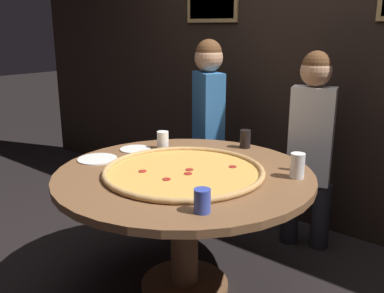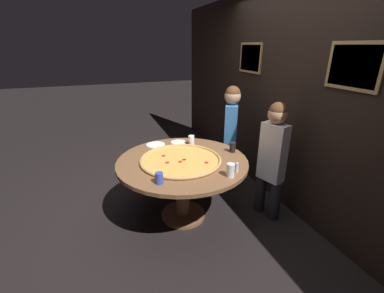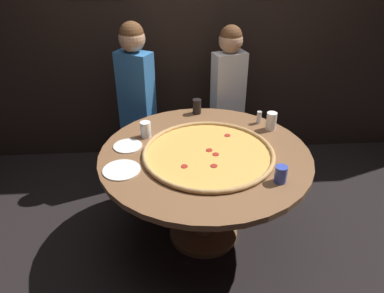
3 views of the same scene
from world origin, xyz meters
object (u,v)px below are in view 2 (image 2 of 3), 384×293
object	(u,v)px
condiment_shaker	(237,167)
drink_cup_far_left	(231,170)
white_plate_beside_cup	(156,145)
drink_cup_by_shaker	(191,140)
diner_far_left	(231,132)
drink_cup_front_edge	(233,147)
drink_cup_beside_pizza	(159,178)
dining_table	(183,172)
white_plate_far_back	(178,142)
giant_pizza	(181,160)
diner_side_left	(273,155)

from	to	relation	value
condiment_shaker	drink_cup_far_left	bearing A→B (deg)	-57.88
white_plate_beside_cup	drink_cup_by_shaker	bearing A→B (deg)	72.28
white_plate_beside_cup	diner_far_left	xyz separation A→B (m)	(0.04, 1.04, 0.07)
drink_cup_by_shaker	drink_cup_front_edge	size ratio (longest dim) A/B	0.97
drink_cup_far_left	drink_cup_beside_pizza	bearing A→B (deg)	-99.41
drink_cup_far_left	drink_cup_front_edge	world-z (taller)	drink_cup_far_left
dining_table	condiment_shaker	distance (m)	0.65
white_plate_far_back	drink_cup_by_shaker	bearing A→B (deg)	47.59
giant_pizza	drink_cup_by_shaker	distance (m)	0.51
drink_cup_front_edge	diner_far_left	xyz separation A→B (m)	(-0.50, 0.24, 0.01)
white_plate_beside_cup	diner_far_left	distance (m)	1.05
drink_cup_by_shaker	drink_cup_front_edge	xyz separation A→B (m)	(0.40, 0.37, 0.00)
drink_cup_far_left	giant_pizza	bearing A→B (deg)	-146.49
drink_cup_by_shaker	diner_far_left	distance (m)	0.62
giant_pizza	drink_cup_far_left	world-z (taller)	drink_cup_far_left
drink_cup_by_shaker	giant_pizza	bearing A→B (deg)	-33.30
giant_pizza	drink_cup_front_edge	world-z (taller)	drink_cup_front_edge
white_plate_far_back	condiment_shaker	size ratio (longest dim) A/B	2.06
drink_cup_far_left	condiment_shaker	world-z (taller)	drink_cup_far_left
drink_cup_front_edge	diner_side_left	world-z (taller)	diner_side_left
giant_pizza	white_plate_beside_cup	bearing A→B (deg)	-165.30
drink_cup_front_edge	dining_table	bearing A→B (deg)	-89.38
diner_far_left	white_plate_beside_cup	bearing A→B (deg)	118.47
drink_cup_front_edge	drink_cup_beside_pizza	bearing A→B (deg)	-66.70
giant_pizza	drink_cup_front_edge	distance (m)	0.65
giant_pizza	drink_cup_far_left	size ratio (longest dim) A/B	6.59
giant_pizza	drink_cup_front_edge	bearing A→B (deg)	92.38
giant_pizza	drink_cup_far_left	xyz separation A→B (m)	(0.51, 0.34, 0.05)
drink_cup_front_edge	white_plate_beside_cup	distance (m)	0.97
drink_cup_front_edge	white_plate_far_back	bearing A→B (deg)	-136.08
drink_cup_far_left	diner_side_left	distance (m)	0.69
diner_side_left	white_plate_far_back	bearing A→B (deg)	27.90
drink_cup_front_edge	diner_far_left	size ratio (longest dim) A/B	0.08
dining_table	drink_cup_far_left	xyz separation A→B (m)	(0.53, 0.31, 0.22)
drink_cup_beside_pizza	drink_cup_by_shaker	xyz separation A→B (m)	(-0.82, 0.61, 0.01)
drink_cup_by_shaker	diner_far_left	xyz separation A→B (m)	(-0.10, 0.61, 0.01)
white_plate_far_back	white_plate_beside_cup	distance (m)	0.30
drink_cup_far_left	diner_side_left	world-z (taller)	diner_side_left
condiment_shaker	drink_cup_front_edge	bearing A→B (deg)	155.93
giant_pizza	diner_far_left	world-z (taller)	diner_far_left
drink_cup_by_shaker	condiment_shaker	size ratio (longest dim) A/B	1.20
drink_cup_front_edge	white_plate_far_back	size ratio (longest dim) A/B	0.60
giant_pizza	diner_side_left	xyz separation A→B (m)	(0.28, 0.99, 0.02)
drink_cup_by_shaker	white_plate_beside_cup	xyz separation A→B (m)	(-0.14, -0.43, -0.05)
drink_cup_far_left	white_plate_far_back	bearing A→B (deg)	-169.91
dining_table	white_plate_beside_cup	distance (m)	0.59
dining_table	diner_side_left	size ratio (longest dim) A/B	1.05
drink_cup_beside_pizza	condiment_shaker	xyz separation A→B (m)	(0.04, 0.77, -0.00)
dining_table	white_plate_beside_cup	xyz separation A→B (m)	(-0.54, -0.17, 0.15)
drink_cup_beside_pizza	white_plate_beside_cup	xyz separation A→B (m)	(-0.96, 0.18, -0.05)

